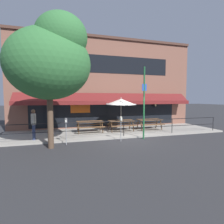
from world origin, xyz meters
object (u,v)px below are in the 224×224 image
Objects in this scene: pedestrian_walking at (34,123)px; parking_meter_near at (66,123)px; patio_umbrella_centre at (121,102)px; street_tree_curbside at (51,59)px; picnic_table_right at (149,121)px; picnic_table_left at (90,124)px; parking_meter_far at (121,121)px; street_sign_pole at (144,102)px; picnic_table_centre at (121,122)px.

pedestrian_walking is 1.20× the size of parking_meter_near.
street_tree_curbside is (-4.49, -2.98, 2.05)m from patio_umbrella_centre.
pedestrian_walking is at bearing -171.82° from picnic_table_right.
picnic_table_left is 1.05× the size of pedestrian_walking.
street_tree_curbside reaches higher than pedestrian_walking.
parking_meter_near is 2.98m from parking_meter_far.
patio_umbrella_centre is at bearing 178.20° from picnic_table_right.
patio_umbrella_centre is 2.52m from street_sign_pole.
picnic_table_left is 0.76× the size of patio_umbrella_centre.
patio_umbrella_centre reaches higher than pedestrian_walking.
pedestrian_walking reaches higher than picnic_table_centre.
parking_meter_far is (4.70, -1.37, 0.09)m from pedestrian_walking.
picnic_table_left is at bearing 178.92° from patio_umbrella_centre.
pedestrian_walking is at bearing -159.87° from picnic_table_left.
picnic_table_centre is at bearing 179.11° from picnic_table_right.
patio_umbrella_centre is 5.76m from street_tree_curbside.
picnic_table_right is 1.27× the size of parking_meter_near.
picnic_table_right is at bearing 23.43° from street_tree_curbside.
picnic_table_centre is 1.27× the size of parking_meter_far.
picnic_table_right is 2.67m from patio_umbrella_centre.
street_sign_pole is 5.48m from street_tree_curbside.
street_sign_pole is (4.44, 0.06, 1.03)m from parking_meter_near.
picnic_table_centre is 2.89m from street_sign_pole.
parking_meter_near is (-6.10, -2.45, 0.44)m from picnic_table_right.
picnic_table_left is 1.27× the size of parking_meter_near.
parking_meter_near is at bearing -37.60° from pedestrian_walking.
street_sign_pole reaches higher than picnic_table_left.
patio_umbrella_centre is at bearing 90.00° from picnic_table_centre.
pedestrian_walking is 1.20× the size of parking_meter_far.
picnic_table_left is 2.67m from patio_umbrella_centre.
street_sign_pole is at bearing -76.99° from patio_umbrella_centre.
street_tree_curbside is at bearing -146.43° from patio_umbrella_centre.
picnic_table_centre is at bearing 33.25° from street_tree_curbside.
patio_umbrella_centre reaches higher than picnic_table_left.
street_sign_pole is (2.79, -2.50, 1.47)m from picnic_table_left.
pedestrian_walking is at bearing 121.71° from street_tree_curbside.
patio_umbrella_centre reaches higher than picnic_table_centre.
parking_meter_far reaches higher than picnic_table_left.
picnic_table_left is at bearing 117.03° from parking_meter_far.
street_tree_curbside is (-6.72, -2.91, 3.52)m from picnic_table_right.
parking_meter_near and parking_meter_far have the same top height.
parking_meter_far is (-3.12, -2.50, 0.44)m from picnic_table_right.
patio_umbrella_centre reaches higher than picnic_table_right.
patio_umbrella_centre is (2.22, -0.04, 1.47)m from picnic_table_left.
pedestrian_walking reaches higher than parking_meter_near.
patio_umbrella_centre is at bearing -1.08° from picnic_table_left.
parking_meter_near reaches higher than picnic_table_centre.
picnic_table_left is 2.23m from picnic_table_centre.
pedestrian_walking reaches higher than picnic_table_right.
picnic_table_left is 1.27× the size of parking_meter_far.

